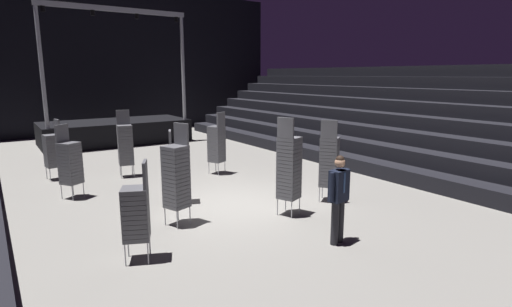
% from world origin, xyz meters
% --- Properties ---
extents(ground_plane, '(22.00, 30.00, 0.10)m').
position_xyz_m(ground_plane, '(0.00, 0.00, -0.05)').
color(ground_plane, slate).
extents(arena_end_wall, '(22.00, 0.30, 8.00)m').
position_xyz_m(arena_end_wall, '(0.00, 15.00, 4.00)').
color(arena_end_wall, black).
rests_on(arena_end_wall, ground_plane).
extents(bleacher_bank_right, '(6.00, 24.00, 3.60)m').
position_xyz_m(bleacher_bank_right, '(8.00, 1.00, 1.80)').
color(bleacher_bank_right, black).
rests_on(bleacher_bank_right, ground_plane).
extents(stage_riser, '(6.58, 3.14, 6.08)m').
position_xyz_m(stage_riser, '(0.00, 11.18, 0.63)').
color(stage_riser, black).
rests_on(stage_riser, ground_plane).
extents(man_with_tie, '(0.57, 0.30, 1.75)m').
position_xyz_m(man_with_tie, '(0.37, -3.22, 0.99)').
color(man_with_tie, black).
rests_on(man_with_tie, ground_plane).
extents(chair_stack_front_left, '(0.57, 0.57, 2.31)m').
position_xyz_m(chair_stack_front_left, '(0.60, -1.41, 1.15)').
color(chair_stack_front_left, '#B2B5BA').
rests_on(chair_stack_front_left, ground_plane).
extents(chair_stack_front_right, '(0.58, 0.58, 1.88)m').
position_xyz_m(chair_stack_front_right, '(-1.16, 0.85, 0.94)').
color(chair_stack_front_right, '#B2B5BA').
rests_on(chair_stack_front_right, ground_plane).
extents(chair_stack_mid_left, '(0.61, 0.61, 1.96)m').
position_xyz_m(chair_stack_mid_left, '(-3.37, 2.81, 0.98)').
color(chair_stack_mid_left, '#B2B5BA').
rests_on(chair_stack_mid_left, ground_plane).
extents(chair_stack_mid_right, '(0.56, 0.56, 2.22)m').
position_xyz_m(chair_stack_mid_right, '(-1.81, -0.56, 1.11)').
color(chair_stack_mid_right, '#B2B5BA').
rests_on(chair_stack_mid_right, ground_plane).
extents(chair_stack_mid_centre, '(0.50, 0.50, 1.88)m').
position_xyz_m(chair_stack_mid_centre, '(-3.46, 5.22, 0.94)').
color(chair_stack_mid_centre, '#B2B5BA').
rests_on(chair_stack_mid_centre, ground_plane).
extents(chair_stack_rear_left, '(0.59, 0.59, 2.05)m').
position_xyz_m(chair_stack_rear_left, '(1.11, 3.04, 1.03)').
color(chair_stack_rear_left, '#B2B5BA').
rests_on(chair_stack_rear_left, ground_plane).
extents(chair_stack_rear_right, '(0.51, 0.51, 2.14)m').
position_xyz_m(chair_stack_rear_right, '(-1.49, 4.30, 1.07)').
color(chair_stack_rear_right, '#B2B5BA').
rests_on(chair_stack_rear_right, ground_plane).
extents(chair_stack_rear_centre, '(0.61, 0.61, 2.14)m').
position_xyz_m(chair_stack_rear_centre, '(2.09, -1.18, 1.07)').
color(chair_stack_rear_centre, '#B2B5BA').
rests_on(chair_stack_rear_centre, ground_plane).
extents(chair_stack_aisle_left, '(0.58, 0.58, 1.79)m').
position_xyz_m(chair_stack_aisle_left, '(-3.08, -1.79, 0.90)').
color(chair_stack_aisle_left, '#B2B5BA').
rests_on(chair_stack_aisle_left, ground_plane).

